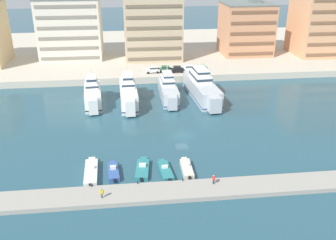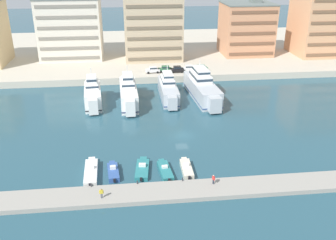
% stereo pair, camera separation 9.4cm
% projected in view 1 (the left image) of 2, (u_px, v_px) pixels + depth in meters
% --- Properties ---
extents(ground_plane, '(400.00, 400.00, 0.00)m').
position_uv_depth(ground_plane, '(182.00, 135.00, 75.31)').
color(ground_plane, '#285160').
extents(quay_promenade, '(180.00, 70.00, 1.88)m').
position_uv_depth(quay_promenade, '(154.00, 51.00, 137.15)').
color(quay_promenade, beige).
rests_on(quay_promenade, ground).
extents(pier_dock, '(120.00, 4.90, 0.73)m').
position_uv_depth(pier_dock, '(201.00, 190.00, 57.33)').
color(pier_dock, '#9E998E').
rests_on(pier_dock, ground).
extents(yacht_white_far_left, '(4.82, 15.11, 8.63)m').
position_uv_depth(yacht_white_far_left, '(93.00, 95.00, 89.79)').
color(yacht_white_far_left, white).
rests_on(yacht_white_far_left, ground).
extents(yacht_white_left, '(4.43, 18.88, 8.78)m').
position_uv_depth(yacht_white_left, '(128.00, 93.00, 90.70)').
color(yacht_white_left, white).
rests_on(yacht_white_left, ground).
extents(yacht_silver_mid_left, '(3.96, 17.95, 8.07)m').
position_uv_depth(yacht_silver_mid_left, '(168.00, 89.00, 93.87)').
color(yacht_silver_mid_left, silver).
rests_on(yacht_silver_mid_left, ground).
extents(yacht_silver_center_left, '(6.56, 22.92, 9.03)m').
position_uv_depth(yacht_silver_center_left, '(202.00, 87.00, 94.20)').
color(yacht_silver_center_left, silver).
rests_on(yacht_silver_center_left, ground).
extents(motorboat_white_far_left, '(2.33, 8.66, 1.52)m').
position_uv_depth(motorboat_white_far_left, '(91.00, 172.00, 61.67)').
color(motorboat_white_far_left, white).
rests_on(motorboat_white_far_left, ground).
extents(motorboat_blue_left, '(2.18, 6.18, 1.45)m').
position_uv_depth(motorboat_blue_left, '(113.00, 172.00, 61.92)').
color(motorboat_blue_left, '#33569E').
rests_on(motorboat_blue_left, ground).
extents(motorboat_teal_mid_left, '(2.77, 7.31, 1.26)m').
position_uv_depth(motorboat_teal_mid_left, '(142.00, 169.00, 62.88)').
color(motorboat_teal_mid_left, teal).
rests_on(motorboat_teal_mid_left, ground).
extents(motorboat_teal_center_left, '(2.36, 6.85, 1.21)m').
position_uv_depth(motorboat_teal_center_left, '(165.00, 170.00, 62.35)').
color(motorboat_teal_center_left, teal).
rests_on(motorboat_teal_center_left, ground).
extents(motorboat_cream_center, '(1.71, 6.50, 1.42)m').
position_uv_depth(motorboat_cream_center, '(187.00, 169.00, 62.77)').
color(motorboat_cream_center, beige).
rests_on(motorboat_cream_center, ground).
extents(car_white_far_left, '(4.22, 2.17, 1.80)m').
position_uv_depth(car_white_far_left, '(153.00, 70.00, 108.01)').
color(car_white_far_left, white).
rests_on(car_white_far_left, quay_promenade).
extents(car_green_left, '(4.15, 2.03, 1.80)m').
position_uv_depth(car_green_left, '(165.00, 69.00, 108.83)').
color(car_green_left, '#2D6642').
rests_on(car_green_left, quay_promenade).
extents(car_black_mid_left, '(4.13, 1.99, 1.80)m').
position_uv_depth(car_black_mid_left, '(177.00, 69.00, 108.54)').
color(car_black_mid_left, black).
rests_on(car_black_mid_left, quay_promenade).
extents(car_white_center_left, '(4.12, 1.96, 1.80)m').
position_uv_depth(car_white_center_left, '(188.00, 68.00, 109.45)').
color(car_white_center_left, white).
rests_on(car_white_center_left, quay_promenade).
extents(car_green_center, '(4.24, 2.23, 1.80)m').
position_uv_depth(car_green_center, '(200.00, 68.00, 109.73)').
color(car_green_center, '#2D6642').
rests_on(car_green_center, quay_promenade).
extents(apartment_block_left, '(19.89, 15.13, 21.24)m').
position_uv_depth(apartment_block_left, '(71.00, 28.00, 121.01)').
color(apartment_block_left, silver).
rests_on(apartment_block_left, quay_promenade).
extents(apartment_block_mid_left, '(18.51, 12.86, 24.54)m').
position_uv_depth(apartment_block_mid_left, '(153.00, 23.00, 118.71)').
color(apartment_block_mid_left, '#C6AD89').
rests_on(apartment_block_mid_left, quay_promenade).
extents(apartment_block_center_left, '(16.39, 15.03, 18.90)m').
position_uv_depth(apartment_block_center_left, '(246.00, 28.00, 126.35)').
color(apartment_block_center_left, tan).
rests_on(apartment_block_center_left, quay_promenade).
extents(apartment_block_center, '(16.91, 16.77, 26.09)m').
position_uv_depth(apartment_block_center, '(321.00, 18.00, 124.43)').
color(apartment_block_center, tan).
rests_on(apartment_block_center, quay_promenade).
extents(pedestrian_near_edge, '(0.41, 0.55, 1.60)m').
position_uv_depth(pedestrian_near_edge, '(214.00, 179.00, 57.81)').
color(pedestrian_near_edge, '#282D3D').
rests_on(pedestrian_near_edge, pier_dock).
extents(pedestrian_mid_deck, '(0.63, 0.25, 1.62)m').
position_uv_depth(pedestrian_mid_deck, '(102.00, 192.00, 54.42)').
color(pedestrian_mid_deck, '#4C515B').
rests_on(pedestrian_mid_deck, pier_dock).
extents(bollard_west, '(0.20, 0.20, 0.61)m').
position_uv_depth(bollard_west, '(91.00, 185.00, 57.31)').
color(bollard_west, '#2D2D33').
rests_on(bollard_west, pier_dock).
extents(bollard_west_mid, '(0.20, 0.20, 0.61)m').
position_uv_depth(bollard_west_mid, '(138.00, 182.00, 58.05)').
color(bollard_west_mid, '#2D2D33').
rests_on(bollard_west_mid, pier_dock).
extents(bollard_east_mid, '(0.20, 0.20, 0.61)m').
position_uv_depth(bollard_east_mid, '(183.00, 179.00, 58.78)').
color(bollard_east_mid, '#2D2D33').
rests_on(bollard_east_mid, pier_dock).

